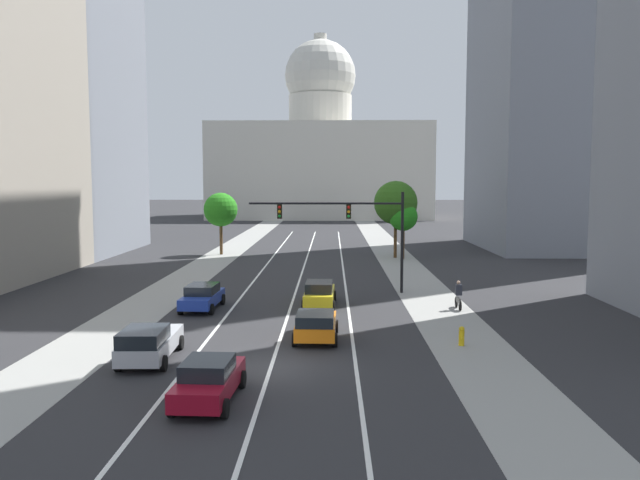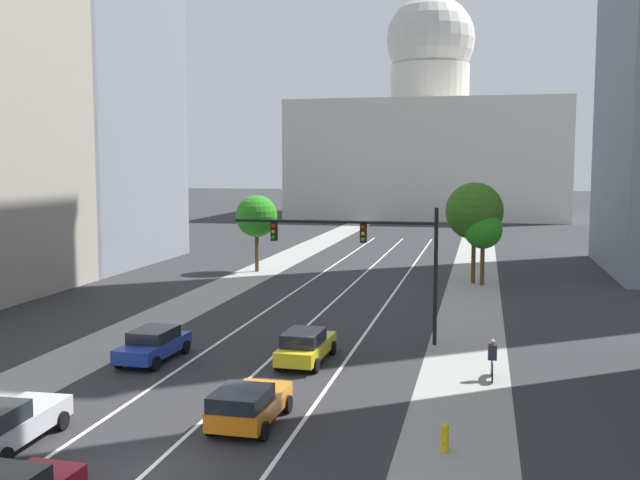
% 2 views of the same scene
% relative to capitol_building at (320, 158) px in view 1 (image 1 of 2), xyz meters
% --- Properties ---
extents(ground_plane, '(400.00, 400.00, 0.00)m').
position_rel_capitol_building_xyz_m(ground_plane, '(0.00, -70.40, -12.60)').
color(ground_plane, '#2B2B2D').
extents(sidewalk_left, '(3.81, 130.00, 0.01)m').
position_rel_capitol_building_xyz_m(sidewalk_left, '(-8.84, -75.40, -12.59)').
color(sidewalk_left, gray).
rests_on(sidewalk_left, ground).
extents(sidewalk_right, '(3.81, 130.00, 0.01)m').
position_rel_capitol_building_xyz_m(sidewalk_right, '(8.84, -75.40, -12.59)').
color(sidewalk_right, gray).
rests_on(sidewalk_right, ground).
extents(lane_stripe_left, '(0.16, 90.00, 0.01)m').
position_rel_capitol_building_xyz_m(lane_stripe_left, '(-3.47, -85.40, -12.59)').
color(lane_stripe_left, white).
rests_on(lane_stripe_left, ground).
extents(lane_stripe_center, '(0.16, 90.00, 0.01)m').
position_rel_capitol_building_xyz_m(lane_stripe_center, '(0.00, -85.40, -12.59)').
color(lane_stripe_center, white).
rests_on(lane_stripe_center, ground).
extents(lane_stripe_right, '(0.16, 90.00, 0.01)m').
position_rel_capitol_building_xyz_m(lane_stripe_right, '(3.47, -85.40, -12.59)').
color(lane_stripe_right, white).
rests_on(lane_stripe_right, ground).
extents(office_tower_far_left, '(21.78, 18.79, 41.22)m').
position_rel_capitol_building_xyz_m(office_tower_far_left, '(-30.20, -68.53, 8.05)').
color(office_tower_far_left, gray).
rests_on(office_tower_far_left, ground).
extents(capitol_building, '(44.88, 27.14, 38.44)m').
position_rel_capitol_building_xyz_m(capitol_building, '(0.00, 0.00, 0.00)').
color(capitol_building, beige).
rests_on(capitol_building, ground).
extents(car_blue, '(2.15, 4.57, 1.48)m').
position_rel_capitol_building_xyz_m(car_blue, '(-5.20, -98.69, -11.82)').
color(car_blue, '#1E389E').
rests_on(car_blue, ground).
extents(car_crimson, '(2.09, 4.49, 1.52)m').
position_rel_capitol_building_xyz_m(car_crimson, '(-1.74, -114.44, -11.82)').
color(car_crimson, maroon).
rests_on(car_crimson, ground).
extents(car_silver, '(2.17, 4.85, 1.59)m').
position_rel_capitol_building_xyz_m(car_silver, '(-5.19, -109.66, -11.77)').
color(car_silver, '#B2B5BA').
rests_on(car_silver, ground).
extents(car_orange, '(2.15, 4.22, 1.49)m').
position_rel_capitol_building_xyz_m(car_orange, '(1.73, -105.99, -11.81)').
color(car_orange, orange).
rests_on(car_orange, ground).
extents(car_yellow, '(2.05, 4.80, 1.55)m').
position_rel_capitol_building_xyz_m(car_yellow, '(1.73, -97.58, -11.80)').
color(car_yellow, yellow).
rests_on(car_yellow, ground).
extents(traffic_signal_mast, '(10.46, 0.39, 6.87)m').
position_rel_capitol_building_xyz_m(traffic_signal_mast, '(3.85, -92.94, -7.73)').
color(traffic_signal_mast, black).
rests_on(traffic_signal_mast, ground).
extents(fire_hydrant, '(0.26, 0.35, 0.91)m').
position_rel_capitol_building_xyz_m(fire_hydrant, '(8.46, -106.82, -12.13)').
color(fire_hydrant, yellow).
rests_on(fire_hydrant, ground).
extents(cyclist, '(0.37, 1.70, 1.72)m').
position_rel_capitol_building_xyz_m(cyclist, '(9.98, -98.46, -11.74)').
color(cyclist, black).
rests_on(cyclist, ground).
extents(street_tree_mid_right, '(4.32, 4.32, 7.64)m').
position_rel_capitol_building_xyz_m(street_tree_mid_right, '(8.81, -72.88, -7.13)').
color(street_tree_mid_right, '#51381E').
rests_on(street_tree_mid_right, ground).
extents(street_tree_far_right, '(2.83, 2.83, 5.58)m').
position_rel_capitol_building_xyz_m(street_tree_far_right, '(9.47, -73.69, -8.47)').
color(street_tree_far_right, '#51381E').
rests_on(street_tree_far_right, ground).
extents(street_tree_near_left, '(3.50, 3.50, 6.42)m').
position_rel_capitol_building_xyz_m(street_tree_near_left, '(-9.02, -70.48, -7.95)').
color(street_tree_near_left, '#51381E').
rests_on(street_tree_near_left, ground).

